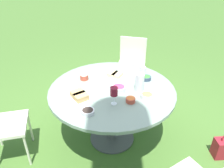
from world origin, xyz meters
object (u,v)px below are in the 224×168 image
Objects in this scene: dining_table at (112,96)px; water_pitcher at (140,82)px; chair_near_right at (131,60)px; wine_glass at (114,92)px.

water_pitcher is at bearing 170.80° from dining_table.
dining_table is 1.30m from chair_near_right.
chair_near_right is 1.62m from wine_glass.
water_pitcher is (-0.30, 0.05, 0.20)m from dining_table.
chair_near_right reaches higher than dining_table.
dining_table is 7.36× the size of wine_glass.
chair_near_right is 1.33m from water_pitcher.
dining_table is at bearing -9.20° from water_pitcher.
water_pitcher reaches higher than dining_table.
wine_glass is (0.41, 1.53, 0.36)m from chair_near_right.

